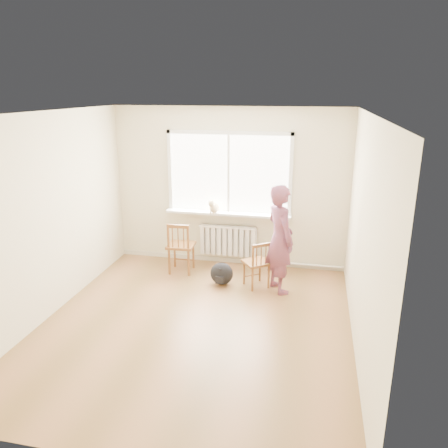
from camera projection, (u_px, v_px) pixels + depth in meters
The scene contains 13 objects.
floor at pixel (195, 325), 5.72m from camera, with size 4.50×4.50×0.00m, color #95643D.
ceiling at pixel (190, 113), 4.92m from camera, with size 4.50×4.50×0.00m, color white.
back_wall at pixel (229, 188), 7.42m from camera, with size 4.00×0.01×2.70m, color beige.
window at pixel (229, 170), 7.30m from camera, with size 2.12×0.05×1.42m.
windowsill at pixel (228, 213), 7.44m from camera, with size 2.15×0.22×0.04m, color white.
radiator at pixel (228, 240), 7.60m from camera, with size 1.00×0.12×0.55m.
heating_pipe at pixel (299, 264), 7.49m from camera, with size 0.04×0.04×1.40m, color silver.
baseboard at pixel (229, 260), 7.79m from camera, with size 4.00×0.03×0.08m, color beige.
chair_left at pixel (180, 247), 7.24m from camera, with size 0.45×0.43×0.88m.
chair_right at pixel (258, 264), 6.71m from camera, with size 0.51×0.50×0.75m.
person at pixel (280, 239), 6.49m from camera, with size 0.60×0.40×1.65m, color #AF3A4D.
cat at pixel (214, 207), 7.37m from camera, with size 0.22×0.38×0.26m.
backpack at pixel (222, 274), 6.87m from camera, with size 0.36×0.27×0.36m, color black.
Camera 1 is at (1.42, -4.88, 2.96)m, focal length 35.00 mm.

